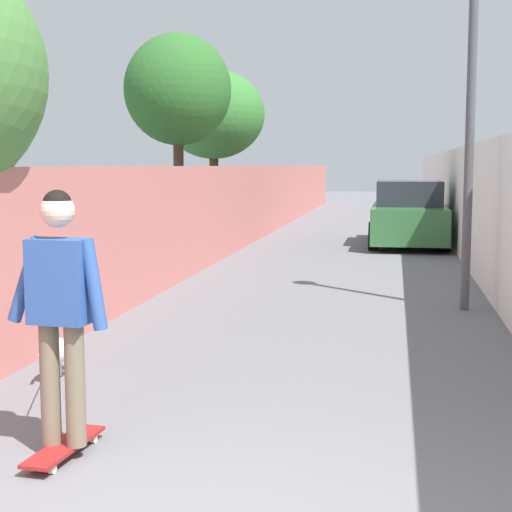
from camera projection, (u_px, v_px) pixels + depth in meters
name	position (u px, v px, depth m)	size (l,w,h in m)	color
ground_plane	(346.00, 252.00, 17.22)	(80.00, 80.00, 0.00)	slate
wall_left	(214.00, 213.00, 15.60)	(48.00, 0.30, 1.89)	#CC726B
fence_right	(474.00, 206.00, 14.69)	(48.00, 0.30, 2.29)	white
tree_left_near	(214.00, 115.00, 22.45)	(2.97, 2.97, 4.66)	#473523
tree_left_far	(178.00, 91.00, 16.46)	(2.28, 2.28, 4.68)	#473523
lamp_post	(472.00, 61.00, 9.91)	(0.36, 0.36, 4.78)	#4C4C51
skateboard	(64.00, 447.00, 5.10)	(0.81, 0.27, 0.08)	maroon
person_skateboarder	(60.00, 298.00, 4.98)	(0.25, 0.71, 1.67)	#726651
dog	(60.00, 349.00, 6.92)	(2.05, 0.95, 1.06)	white
car_near	(409.00, 215.00, 18.55)	(4.25, 1.80, 1.54)	#336B38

